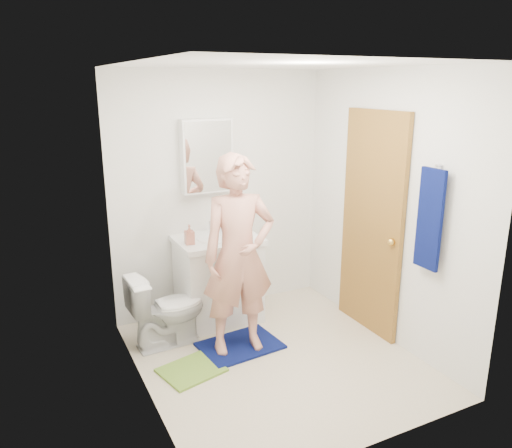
{
  "coord_description": "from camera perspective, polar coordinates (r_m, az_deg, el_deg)",
  "views": [
    {
      "loc": [
        -1.84,
        -3.31,
        2.28
      ],
      "look_at": [
        -0.07,
        0.25,
        1.14
      ],
      "focal_mm": 35.0,
      "sensor_mm": 36.0,
      "label": 1
    }
  ],
  "objects": [
    {
      "name": "mirror_panel",
      "position": [
        4.75,
        -5.38,
        7.65
      ],
      "size": [
        0.46,
        0.01,
        0.66
      ],
      "primitive_type": "cube",
      "color": "white",
      "rests_on": "wall_back"
    },
    {
      "name": "faucet",
      "position": [
        4.91,
        -5.25,
        -0.32
      ],
      "size": [
        0.03,
        0.03,
        0.12
      ],
      "primitive_type": "cylinder",
      "color": "silver",
      "rests_on": "countertop"
    },
    {
      "name": "towel",
      "position": [
        4.1,
        19.24,
        0.5
      ],
      "size": [
        0.03,
        0.24,
        0.8
      ],
      "primitive_type": "cube",
      "color": "#081252",
      "rests_on": "wall_right"
    },
    {
      "name": "vanity_cabinet",
      "position": [
        4.92,
        -4.33,
        -6.56
      ],
      "size": [
        0.75,
        0.55,
        0.8
      ],
      "primitive_type": "cube",
      "color": "white",
      "rests_on": "floor"
    },
    {
      "name": "door_knob",
      "position": [
        4.45,
        15.21,
        -2.0
      ],
      "size": [
        0.07,
        0.07,
        0.07
      ],
      "primitive_type": "sphere",
      "color": "gold",
      "rests_on": "door"
    },
    {
      "name": "ceiling",
      "position": [
        3.79,
        2.76,
        17.92
      ],
      "size": [
        2.2,
        2.4,
        0.02
      ],
      "primitive_type": "cube",
      "color": "white",
      "rests_on": "ground"
    },
    {
      "name": "bath_mat",
      "position": [
        4.59,
        -1.84,
        -13.7
      ],
      "size": [
        0.73,
        0.55,
        0.02
      ],
      "primitive_type": "cube",
      "rotation": [
        0.0,
        0.0,
        0.09
      ],
      "color": "#081252",
      "rests_on": "floor"
    },
    {
      "name": "medicine_cabinet",
      "position": [
        4.8,
        -5.66,
        7.74
      ],
      "size": [
        0.5,
        0.12,
        0.7
      ],
      "primitive_type": "cube",
      "color": "white",
      "rests_on": "wall_back"
    },
    {
      "name": "countertop",
      "position": [
        4.77,
        -4.43,
        -1.84
      ],
      "size": [
        0.79,
        0.59,
        0.05
      ],
      "primitive_type": "cube",
      "color": "white",
      "rests_on": "vanity_cabinet"
    },
    {
      "name": "wall_back",
      "position": [
        4.99,
        -4.21,
        3.42
      ],
      "size": [
        2.2,
        0.02,
        2.4
      ],
      "primitive_type": "cube",
      "color": "silver",
      "rests_on": "ground"
    },
    {
      "name": "wall_right",
      "position": [
        4.56,
        14.83,
        1.72
      ],
      "size": [
        0.02,
        2.4,
        2.4
      ],
      "primitive_type": "cube",
      "color": "silver",
      "rests_on": "ground"
    },
    {
      "name": "sink_basin",
      "position": [
        4.77,
        -4.44,
        -1.67
      ],
      "size": [
        0.4,
        0.4,
        0.03
      ],
      "primitive_type": "cylinder",
      "color": "white",
      "rests_on": "countertop"
    },
    {
      "name": "soap_dispenser",
      "position": [
        4.58,
        -7.62,
        -1.2
      ],
      "size": [
        0.09,
        0.09,
        0.18
      ],
      "primitive_type": "imported",
      "rotation": [
        0.0,
        0.0,
        -0.08
      ],
      "color": "#C16F5A",
      "rests_on": "countertop"
    },
    {
      "name": "toilet",
      "position": [
        4.55,
        -10.15,
        -9.55
      ],
      "size": [
        0.68,
        0.41,
        0.68
      ],
      "primitive_type": "imported",
      "rotation": [
        0.0,
        0.0,
        1.63
      ],
      "color": "white",
      "rests_on": "floor"
    },
    {
      "name": "towel_hook",
      "position": [
        4.04,
        20.18,
        6.32
      ],
      "size": [
        0.06,
        0.02,
        0.02
      ],
      "primitive_type": "cylinder",
      "rotation": [
        0.0,
        1.57,
        0.0
      ],
      "color": "silver",
      "rests_on": "wall_right"
    },
    {
      "name": "wall_front",
      "position": [
        2.99,
        13.88,
        -5.66
      ],
      "size": [
        2.2,
        0.02,
        2.4
      ],
      "primitive_type": "cube",
      "color": "silver",
      "rests_on": "ground"
    },
    {
      "name": "floor",
      "position": [
        4.42,
        2.33,
        -15.24
      ],
      "size": [
        2.2,
        2.4,
        0.02
      ],
      "primitive_type": "cube",
      "color": "beige",
      "rests_on": "ground"
    },
    {
      "name": "man",
      "position": [
        4.18,
        -1.99,
        -3.62
      ],
      "size": [
        0.67,
        0.48,
        1.71
      ],
      "primitive_type": "imported",
      "rotation": [
        0.0,
        0.0,
        -0.11
      ],
      "color": "tan",
      "rests_on": "bath_mat"
    },
    {
      "name": "door",
      "position": [
        4.69,
        13.07,
        0.0
      ],
      "size": [
        0.05,
        0.8,
        2.05
      ],
      "primitive_type": "cube",
      "color": "#A4722D",
      "rests_on": "ground"
    },
    {
      "name": "green_rug",
      "position": [
        4.28,
        -7.39,
        -16.23
      ],
      "size": [
        0.55,
        0.5,
        0.02
      ],
      "primitive_type": "cube",
      "rotation": [
        0.0,
        0.0,
        0.24
      ],
      "color": "olive",
      "rests_on": "floor"
    },
    {
      "name": "wall_left",
      "position": [
        3.55,
        -13.35,
        -2.16
      ],
      "size": [
        0.02,
        2.4,
        2.4
      ],
      "primitive_type": "cube",
      "color": "silver",
      "rests_on": "ground"
    },
    {
      "name": "toothbrush_cup",
      "position": [
        4.93,
        -3.23,
        -0.3
      ],
      "size": [
        0.14,
        0.14,
        0.1
      ],
      "primitive_type": "imported",
      "rotation": [
        0.0,
        0.0,
        -0.09
      ],
      "color": "#583A81",
      "rests_on": "countertop"
    }
  ]
}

